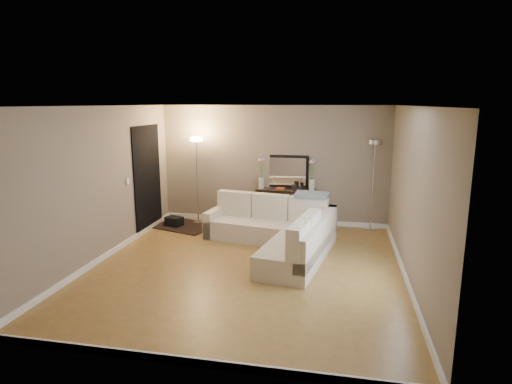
% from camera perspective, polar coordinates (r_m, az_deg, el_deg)
% --- Properties ---
extents(floor, '(5.00, 5.50, 0.01)m').
position_cam_1_polar(floor, '(7.12, -1.27, -10.04)').
color(floor, olive).
rests_on(floor, ground).
extents(ceiling, '(5.00, 5.50, 0.01)m').
position_cam_1_polar(ceiling, '(6.61, -1.38, 11.45)').
color(ceiling, white).
rests_on(ceiling, ground).
extents(wall_back, '(5.00, 0.02, 2.60)m').
position_cam_1_polar(wall_back, '(9.42, 2.32, 3.58)').
color(wall_back, gray).
rests_on(wall_back, ground).
extents(wall_front, '(5.00, 0.02, 2.60)m').
position_cam_1_polar(wall_front, '(4.19, -9.60, -7.10)').
color(wall_front, gray).
rests_on(wall_front, ground).
extents(wall_left, '(0.02, 5.50, 2.60)m').
position_cam_1_polar(wall_left, '(7.69, -19.92, 1.01)').
color(wall_left, gray).
rests_on(wall_left, ground).
extents(wall_right, '(0.02, 5.50, 2.60)m').
position_cam_1_polar(wall_right, '(6.68, 20.20, -0.55)').
color(wall_right, gray).
rests_on(wall_right, ground).
extents(baseboard_back, '(5.00, 0.03, 0.10)m').
position_cam_1_polar(baseboard_back, '(9.66, 2.24, -3.80)').
color(baseboard_back, white).
rests_on(baseboard_back, ground).
extents(baseboard_front, '(5.00, 0.03, 0.10)m').
position_cam_1_polar(baseboard_front, '(4.76, -8.93, -21.40)').
color(baseboard_front, white).
rests_on(baseboard_front, ground).
extents(baseboard_left, '(0.03, 5.50, 0.10)m').
position_cam_1_polar(baseboard_left, '(7.99, -19.13, -7.84)').
color(baseboard_left, white).
rests_on(baseboard_left, ground).
extents(baseboard_right, '(0.03, 5.50, 0.10)m').
position_cam_1_polar(baseboard_right, '(7.03, 19.27, -10.54)').
color(baseboard_right, white).
rests_on(baseboard_right, ground).
extents(doorway, '(0.02, 1.20, 2.20)m').
position_cam_1_polar(doorway, '(9.18, -14.25, 1.74)').
color(doorway, black).
rests_on(doorway, ground).
extents(switch_plate, '(0.02, 0.08, 0.12)m').
position_cam_1_polar(switch_plate, '(8.41, -16.74, 1.41)').
color(switch_plate, white).
rests_on(switch_plate, ground).
extents(sectional_sofa, '(2.60, 2.78, 0.88)m').
position_cam_1_polar(sectional_sofa, '(7.92, 3.11, -5.25)').
color(sectional_sofa, beige).
rests_on(sectional_sofa, floor).
extents(throw_blanket, '(0.67, 0.44, 0.08)m').
position_cam_1_polar(throw_blanket, '(8.23, 7.42, -0.34)').
color(throw_blanket, slate).
rests_on(throw_blanket, sectional_sofa).
extents(console_table, '(1.32, 0.39, 0.80)m').
position_cam_1_polar(console_table, '(9.38, 3.52, -1.74)').
color(console_table, black).
rests_on(console_table, floor).
extents(leaning_mirror, '(0.92, 0.08, 0.72)m').
position_cam_1_polar(leaning_mirror, '(9.39, 4.23, 2.75)').
color(leaning_mirror, black).
rests_on(leaning_mirror, console_table).
extents(table_decor, '(0.55, 0.13, 0.13)m').
position_cam_1_polar(table_decor, '(9.25, 3.99, 0.49)').
color(table_decor, '#C84B23').
rests_on(table_decor, console_table).
extents(flower_vase_left, '(0.15, 0.12, 0.69)m').
position_cam_1_polar(flower_vase_left, '(9.34, 0.72, 2.24)').
color(flower_vase_left, silver).
rests_on(flower_vase_left, console_table).
extents(flower_vase_right, '(0.15, 0.12, 0.69)m').
position_cam_1_polar(flower_vase_right, '(9.17, 7.47, 1.96)').
color(flower_vase_right, silver).
rests_on(flower_vase_right, console_table).
extents(floor_lamp_lit, '(0.34, 0.34, 1.92)m').
position_cam_1_polar(floor_lamp_lit, '(9.45, -7.89, 3.82)').
color(floor_lamp_lit, silver).
rests_on(floor_lamp_lit, floor).
extents(floor_lamp_unlit, '(0.31, 0.31, 1.91)m').
position_cam_1_polar(floor_lamp_unlit, '(9.16, 15.43, 3.22)').
color(floor_lamp_unlit, silver).
rests_on(floor_lamp_unlit, floor).
extents(charcoal_rug, '(1.47, 1.27, 0.02)m').
position_cam_1_polar(charcoal_rug, '(9.51, -9.48, -4.47)').
color(charcoal_rug, black).
rests_on(charcoal_rug, floor).
extents(black_bag, '(0.41, 0.35, 0.23)m').
position_cam_1_polar(black_bag, '(9.53, -10.85, -3.94)').
color(black_bag, black).
rests_on(black_bag, charcoal_rug).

